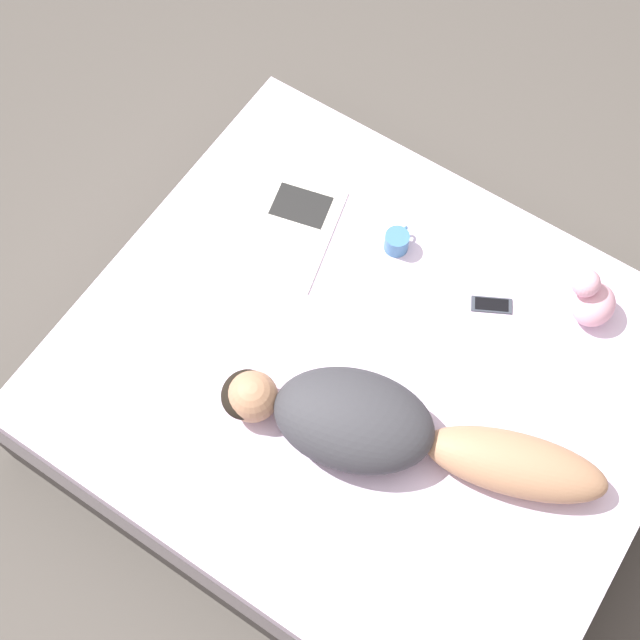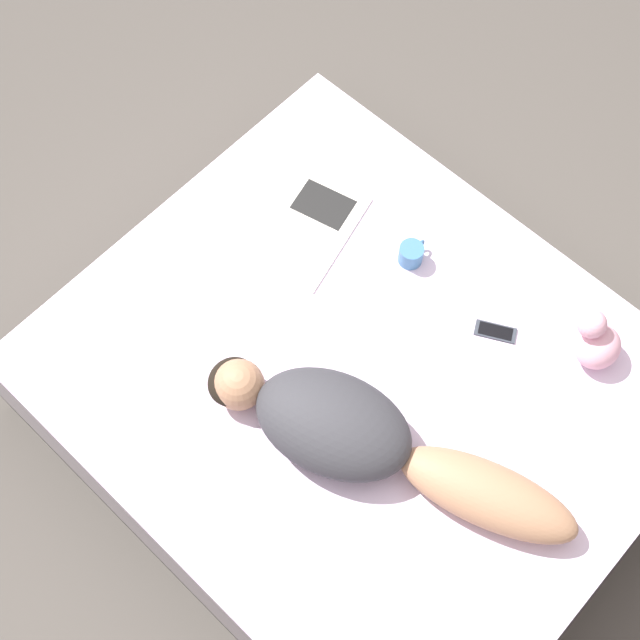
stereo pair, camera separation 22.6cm
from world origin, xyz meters
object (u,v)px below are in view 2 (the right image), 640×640
Objects in this scene: person at (364,438)px; open_magazine at (309,227)px; coffee_mug at (411,254)px; cell_phone at (495,332)px.

open_magazine is (0.50, 0.73, -0.10)m from person.
person is 2.48× the size of open_magazine.
person is at bearing -151.62° from coffee_mug.
person is 0.65m from cell_phone.
open_magazine is at bearing 71.98° from cell_phone.
open_magazine is at bearing 113.08° from coffee_mug.
open_magazine is 0.80m from cell_phone.
person reaches higher than cell_phone.
person reaches higher than open_magazine.
person is 8.17× the size of cell_phone.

